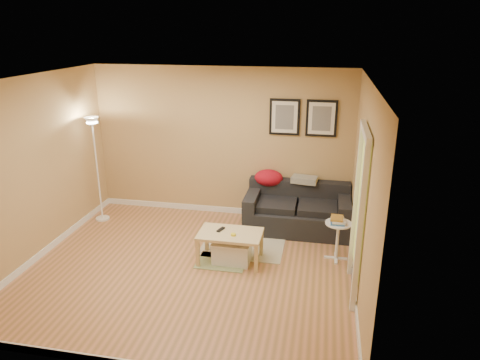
{
  "coord_description": "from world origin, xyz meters",
  "views": [
    {
      "loc": [
        1.74,
        -5.25,
        3.23
      ],
      "look_at": [
        0.55,
        0.85,
        1.05
      ],
      "focal_mm": 33.11,
      "sensor_mm": 36.0,
      "label": 1
    }
  ],
  "objects_px": {
    "storage_bin": "(232,251)",
    "coffee_table": "(230,247)",
    "book_stack": "(338,220)",
    "side_table": "(337,241)",
    "floor_lamp": "(98,173)",
    "sofa": "(297,208)"
  },
  "relations": [
    {
      "from": "coffee_table",
      "to": "book_stack",
      "type": "xyz_separation_m",
      "value": [
        1.48,
        0.36,
        0.4
      ]
    },
    {
      "from": "sofa",
      "to": "side_table",
      "type": "xyz_separation_m",
      "value": [
        0.64,
        -0.89,
        -0.09
      ]
    },
    {
      "from": "side_table",
      "to": "storage_bin",
      "type": "bearing_deg",
      "value": -166.07
    },
    {
      "from": "side_table",
      "to": "book_stack",
      "type": "height_order",
      "value": "book_stack"
    },
    {
      "from": "storage_bin",
      "to": "floor_lamp",
      "type": "distance_m",
      "value": 2.83
    },
    {
      "from": "book_stack",
      "to": "coffee_table",
      "type": "bearing_deg",
      "value": -154.62
    },
    {
      "from": "sofa",
      "to": "book_stack",
      "type": "distance_m",
      "value": 1.11
    },
    {
      "from": "book_stack",
      "to": "floor_lamp",
      "type": "xyz_separation_m",
      "value": [
        -4.0,
        0.64,
        0.24
      ]
    },
    {
      "from": "storage_bin",
      "to": "book_stack",
      "type": "distance_m",
      "value": 1.57
    },
    {
      "from": "coffee_table",
      "to": "book_stack",
      "type": "relative_size",
      "value": 3.5
    },
    {
      "from": "coffee_table",
      "to": "storage_bin",
      "type": "xyz_separation_m",
      "value": [
        0.03,
        -0.01,
        -0.06
      ]
    },
    {
      "from": "storage_bin",
      "to": "side_table",
      "type": "height_order",
      "value": "side_table"
    },
    {
      "from": "sofa",
      "to": "floor_lamp",
      "type": "xyz_separation_m",
      "value": [
        -3.38,
        -0.25,
        0.49
      ]
    },
    {
      "from": "storage_bin",
      "to": "coffee_table",
      "type": "bearing_deg",
      "value": 156.16
    },
    {
      "from": "sofa",
      "to": "book_stack",
      "type": "height_order",
      "value": "sofa"
    },
    {
      "from": "side_table",
      "to": "floor_lamp",
      "type": "distance_m",
      "value": 4.11
    },
    {
      "from": "sofa",
      "to": "side_table",
      "type": "height_order",
      "value": "sofa"
    },
    {
      "from": "coffee_table",
      "to": "floor_lamp",
      "type": "bearing_deg",
      "value": 160.11
    },
    {
      "from": "coffee_table",
      "to": "floor_lamp",
      "type": "distance_m",
      "value": 2.78
    },
    {
      "from": "book_stack",
      "to": "side_table",
      "type": "bearing_deg",
      "value": -1.54
    },
    {
      "from": "sofa",
      "to": "storage_bin",
      "type": "xyz_separation_m",
      "value": [
        -0.83,
        -1.26,
        -0.21
      ]
    },
    {
      "from": "book_stack",
      "to": "floor_lamp",
      "type": "height_order",
      "value": "floor_lamp"
    }
  ]
}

